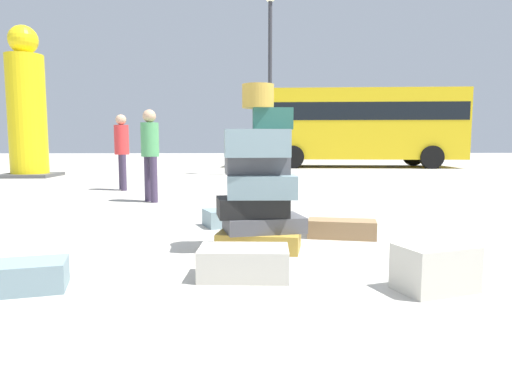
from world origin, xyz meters
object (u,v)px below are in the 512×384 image
suitcase_cream_foreground_near (244,263)px  person_bearded_onlooker (150,147)px  person_tourist_with_camera (122,146)px  parked_bus (357,123)px  suitcase_cream_left_side (435,268)px  suitcase_tower (259,188)px  suitcase_brown_behind_tower (342,229)px  suitcase_slate_white_trunk (227,218)px  lamp_post (270,54)px  yellow_dummy_statue (27,110)px  suitcase_slate_foreground_far (10,277)px

suitcase_cream_foreground_near → person_bearded_onlooker: 4.77m
person_tourist_with_camera → parked_bus: 11.84m
suitcase_cream_left_side → parked_bus: parked_bus is taller
suitcase_tower → suitcase_brown_behind_tower: size_ratio=2.16×
suitcase_tower → parked_bus: bearing=71.8°
suitcase_slate_white_trunk → lamp_post: (1.14, 8.49, 3.56)m
suitcase_slate_white_trunk → person_tourist_with_camera: size_ratio=0.32×
suitcase_cream_left_side → suitcase_slate_white_trunk: 2.89m
suitcase_cream_left_side → person_tourist_with_camera: (-3.78, 6.78, 0.79)m
person_tourist_with_camera → lamp_post: size_ratio=0.29×
suitcase_cream_foreground_near → yellow_dummy_statue: bearing=124.8°
suitcase_cream_left_side → suitcase_cream_foreground_near: suitcase_cream_left_side is taller
suitcase_slate_white_trunk → suitcase_cream_left_side: bearing=-79.4°
suitcase_tower → person_tourist_with_camera: bearing=115.5°
suitcase_tower → yellow_dummy_statue: 11.56m
suitcase_brown_behind_tower → suitcase_cream_left_side: bearing=-68.9°
suitcase_slate_foreground_far → person_bearded_onlooker: person_bearded_onlooker is taller
suitcase_tower → suitcase_cream_foreground_near: bearing=-100.2°
suitcase_cream_foreground_near → parked_bus: parked_bus is taller
suitcase_cream_foreground_near → lamp_post: bearing=88.8°
suitcase_slate_white_trunk → parked_bus: 14.50m
yellow_dummy_statue → parked_bus: size_ratio=0.51×
suitcase_slate_foreground_far → yellow_dummy_statue: bearing=99.4°
suitcase_brown_behind_tower → suitcase_slate_foreground_far: (-2.65, -1.64, 0.00)m
suitcase_tower → suitcase_slate_foreground_far: bearing=-146.8°
suitcase_cream_foreground_near → suitcase_slate_white_trunk: size_ratio=1.30×
suitcase_brown_behind_tower → parked_bus: bearing=87.9°
lamp_post → person_bearded_onlooker: bearing=-111.9°
person_bearded_onlooker → person_tourist_with_camera: 2.20m
suitcase_tower → suitcase_cream_foreground_near: 1.02m
suitcase_cream_left_side → person_bearded_onlooker: 5.62m
suitcase_cream_left_side → person_tourist_with_camera: size_ratio=0.31×
suitcase_tower → suitcase_slate_white_trunk: size_ratio=3.01×
suitcase_brown_behind_tower → parked_bus: 14.82m
person_bearded_onlooker → lamp_post: bearing=120.8°
person_bearded_onlooker → parked_bus: 12.91m
suitcase_cream_foreground_near → parked_bus: (4.98, 15.58, 1.72)m
suitcase_cream_left_side → parked_bus: 16.43m
suitcase_tower → suitcase_brown_behind_tower: 1.14m
person_tourist_with_camera → parked_bus: parked_bus is taller
suitcase_cream_foreground_near → suitcase_slate_white_trunk: (-0.18, 2.13, -0.01)m
suitcase_cream_foreground_near → person_bearded_onlooker: bearing=112.8°
parked_bus → person_bearded_onlooker: bearing=-114.8°
suitcase_cream_left_side → person_bearded_onlooker: person_bearded_onlooker is taller
suitcase_slate_foreground_far → suitcase_slate_white_trunk: 2.77m
person_bearded_onlooker → person_tourist_with_camera: size_ratio=0.98×
suitcase_tower → suitcase_slate_foreground_far: size_ratio=2.15×
suitcase_cream_left_side → person_tourist_with_camera: bearing=101.6°
suitcase_brown_behind_tower → person_tourist_with_camera: bearing=138.5°
suitcase_slate_white_trunk → person_bearded_onlooker: person_bearded_onlooker is taller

